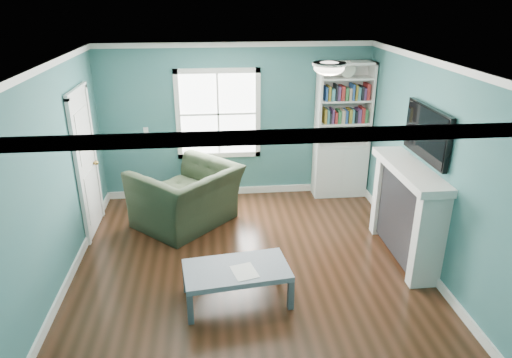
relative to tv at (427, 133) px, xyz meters
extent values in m
plane|color=black|center=(-2.20, -0.20, -1.72)|extent=(5.00, 5.00, 0.00)
plane|color=#326B6E|center=(-2.20, 2.30, -0.43)|extent=(4.50, 0.00, 4.50)
plane|color=#326B6E|center=(-2.20, -2.70, -0.43)|extent=(4.50, 0.00, 4.50)
plane|color=#326B6E|center=(-4.45, -0.20, -0.43)|extent=(0.00, 5.00, 5.00)
plane|color=#326B6E|center=(0.05, -0.20, -0.43)|extent=(0.00, 5.00, 5.00)
plane|color=white|center=(-2.20, -0.20, 0.88)|extent=(5.00, 5.00, 0.00)
cube|color=white|center=(-2.20, 2.28, -1.66)|extent=(4.50, 0.03, 0.12)
cube|color=white|center=(-4.44, -0.20, -1.66)|extent=(0.03, 5.00, 0.12)
cube|color=white|center=(0.03, -0.20, -1.66)|extent=(0.03, 5.00, 0.12)
cube|color=white|center=(-2.20, 2.28, 0.84)|extent=(4.50, 0.04, 0.08)
cube|color=white|center=(-2.20, -2.68, 0.84)|extent=(4.50, 0.04, 0.08)
cube|color=white|center=(-4.43, -0.20, 0.84)|extent=(0.04, 5.00, 0.08)
cube|color=white|center=(0.03, -0.20, 0.84)|extent=(0.04, 5.00, 0.08)
cube|color=white|center=(-2.50, 2.29, -0.27)|extent=(1.24, 0.01, 1.34)
cube|color=white|center=(-3.16, 2.28, -0.27)|extent=(0.08, 0.06, 1.50)
cube|color=white|center=(-1.84, 2.28, -0.27)|extent=(0.08, 0.06, 1.50)
cube|color=white|center=(-2.50, 2.28, -0.98)|extent=(1.40, 0.06, 0.08)
cube|color=white|center=(-2.50, 2.28, 0.44)|extent=(1.40, 0.06, 0.08)
cube|color=white|center=(-2.50, 2.28, -0.27)|extent=(1.24, 0.03, 0.03)
cube|color=white|center=(-2.50, 2.28, -0.27)|extent=(0.03, 0.03, 1.34)
cube|color=silver|center=(-0.43, 2.10, -1.27)|extent=(0.90, 0.35, 0.90)
cube|color=silver|center=(-0.86, 2.10, -0.12)|extent=(0.04, 0.35, 1.40)
cube|color=silver|center=(0.00, 2.10, -0.12)|extent=(0.04, 0.35, 1.40)
cube|color=silver|center=(-0.43, 2.26, -0.12)|extent=(0.90, 0.02, 1.40)
cube|color=silver|center=(-0.43, 2.10, 0.55)|extent=(0.90, 0.35, 0.04)
cube|color=silver|center=(-0.43, 2.10, -0.80)|extent=(0.84, 0.33, 0.03)
cube|color=silver|center=(-0.43, 2.10, -0.42)|extent=(0.84, 0.33, 0.03)
cube|color=silver|center=(-0.43, 2.10, -0.04)|extent=(0.84, 0.33, 0.03)
cube|color=silver|center=(-0.43, 2.10, 0.32)|extent=(0.84, 0.33, 0.03)
cube|color=olive|center=(-0.43, 2.08, -0.30)|extent=(0.70, 0.25, 0.22)
cube|color=teal|center=(-0.43, 2.08, 0.08)|extent=(0.70, 0.25, 0.22)
cylinder|color=beige|center=(-0.43, 2.05, 0.46)|extent=(0.26, 0.06, 0.26)
cube|color=black|center=(-0.11, 0.00, -1.12)|extent=(0.30, 1.20, 1.10)
cube|color=black|center=(-0.13, 0.00, -1.32)|extent=(0.22, 0.65, 0.70)
cube|color=silver|center=(-0.13, -0.67, -1.12)|extent=(0.36, 0.16, 1.20)
cube|color=silver|center=(-0.13, 0.67, -1.12)|extent=(0.36, 0.16, 1.20)
cube|color=silver|center=(-0.15, 0.00, -0.47)|extent=(0.44, 1.58, 0.10)
cube|color=black|center=(0.00, 0.00, 0.00)|extent=(0.06, 1.10, 0.65)
cube|color=silver|center=(-4.43, 1.20, -0.70)|extent=(0.04, 0.80, 2.05)
cube|color=white|center=(-4.42, 0.75, -0.70)|extent=(0.05, 0.08, 2.13)
cube|color=white|center=(-4.42, 1.65, -0.70)|extent=(0.05, 0.08, 2.13)
cube|color=white|center=(-4.42, 1.20, 0.36)|extent=(0.05, 0.98, 0.08)
sphere|color=#BF8C3F|center=(-4.37, 1.50, -0.77)|extent=(0.07, 0.07, 0.07)
ellipsoid|color=white|center=(-1.30, -0.10, 0.82)|extent=(0.34, 0.34, 0.15)
cylinder|color=white|center=(-1.30, -0.10, 0.86)|extent=(0.38, 0.38, 0.03)
cube|color=white|center=(-3.70, 2.28, -0.52)|extent=(0.08, 0.01, 0.12)
imported|color=black|center=(-3.03, 1.23, -1.11)|extent=(1.63, 1.64, 1.22)
cube|color=#474D56|center=(-2.92, -1.10, -1.54)|extent=(0.07, 0.07, 0.37)
cube|color=#474D56|center=(-1.81, -0.96, -1.54)|extent=(0.07, 0.07, 0.37)
cube|color=#474D56|center=(-2.99, -0.52, -1.54)|extent=(0.07, 0.07, 0.37)
cube|color=#474D56|center=(-1.88, -0.38, -1.54)|extent=(0.07, 0.07, 0.37)
cube|color=slate|center=(-2.40, -0.74, -1.33)|extent=(1.25, 0.78, 0.06)
cube|color=white|center=(-2.32, -0.82, -1.29)|extent=(0.33, 0.38, 0.00)
camera|label=1|loc=(-2.63, -5.12, 1.59)|focal=32.00mm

